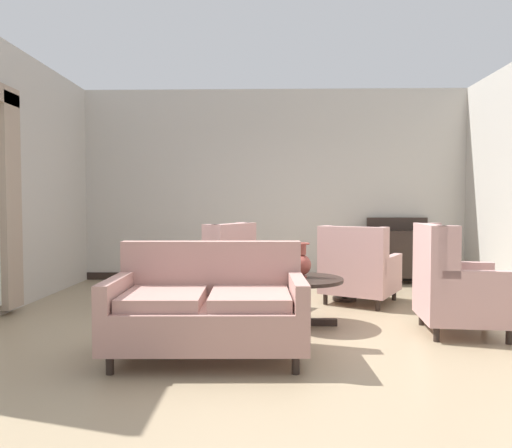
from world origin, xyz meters
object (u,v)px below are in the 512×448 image
at_px(porcelain_vase, 302,263).
at_px(armchair_beside_settee, 217,271).
at_px(coffee_table, 302,287).
at_px(armchair_foreground_right, 358,271).
at_px(armchair_back_corner, 454,287).
at_px(sideboard, 399,253).
at_px(side_table, 345,270).
at_px(settee, 208,308).

distance_m(porcelain_vase, armchair_beside_settee, 1.27).
height_order(coffee_table, armchair_foreground_right, armchair_foreground_right).
xyz_separation_m(porcelain_vase, armchair_back_corner, (1.45, -0.31, -0.19)).
bearing_deg(armchair_beside_settee, sideboard, 153.12).
height_order(porcelain_vase, armchair_beside_settee, armchair_beside_settee).
bearing_deg(sideboard, armchair_beside_settee, -146.75).
distance_m(coffee_table, armchair_foreground_right, 1.33).
bearing_deg(porcelain_vase, armchair_beside_settee, 140.52).
xyz_separation_m(armchair_foreground_right, armchair_back_corner, (0.65, -1.35, 0.04)).
bearing_deg(armchair_beside_settee, side_table, 134.93).
bearing_deg(coffee_table, settee, -130.40).
xyz_separation_m(settee, side_table, (1.50, 2.26, -0.00)).
xyz_separation_m(armchair_foreground_right, side_table, (-0.14, 0.19, -0.02)).
bearing_deg(armchair_foreground_right, armchair_back_corner, 146.12).
relative_size(armchair_back_corner, side_table, 1.61).
bearing_deg(side_table, porcelain_vase, -118.01).
height_order(armchair_foreground_right, armchair_beside_settee, armchair_beside_settee).
xyz_separation_m(settee, armchair_back_corner, (2.29, 0.72, 0.05)).
distance_m(armchair_beside_settee, sideboard, 3.24).
distance_m(armchair_back_corner, side_table, 1.73).
distance_m(coffee_table, side_table, 1.42).
xyz_separation_m(settee, armchair_foreground_right, (1.64, 2.06, 0.02)).
bearing_deg(armchair_foreground_right, porcelain_vase, 82.90).
distance_m(settee, armchair_foreground_right, 2.64).
distance_m(porcelain_vase, armchair_foreground_right, 1.33).
distance_m(armchair_foreground_right, side_table, 0.24).
bearing_deg(coffee_table, armchair_beside_settee, 139.71).
distance_m(armchair_foreground_right, sideboard, 1.80).
height_order(armchair_beside_settee, sideboard, sideboard).
bearing_deg(side_table, coffee_table, -117.37).
relative_size(armchair_back_corner, sideboard, 1.02).
bearing_deg(settee, armchair_beside_settee, 92.26).
distance_m(settee, armchair_beside_settee, 1.82).
relative_size(porcelain_vase, armchair_back_corner, 0.34).
relative_size(settee, sideboard, 1.53).
relative_size(armchair_beside_settee, side_table, 1.64).
xyz_separation_m(settee, armchair_beside_settee, (-0.12, 1.82, 0.04)).
xyz_separation_m(coffee_table, armchair_back_corner, (1.44, -0.28, 0.05)).
relative_size(coffee_table, armchair_beside_settee, 0.78).
relative_size(settee, armchair_beside_settee, 1.47).
bearing_deg(side_table, armchair_foreground_right, -53.66).
height_order(armchair_back_corner, sideboard, armchair_back_corner).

